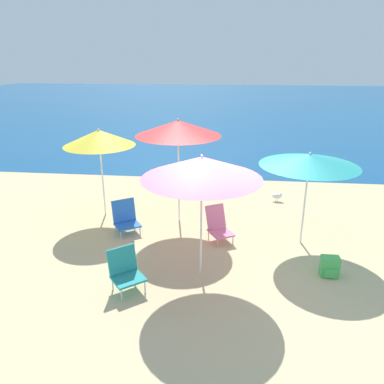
{
  "coord_description": "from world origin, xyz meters",
  "views": [
    {
      "loc": [
        0.13,
        -6.14,
        3.72
      ],
      "look_at": [
        -0.67,
        1.21,
        1.0
      ],
      "focal_mm": 35.0,
      "sensor_mm": 36.0,
      "label": 1
    }
  ],
  "objects_px": {
    "beach_umbrella_teal": "(309,160)",
    "beach_chair_blue": "(126,217)",
    "beach_umbrella_pink": "(202,168)",
    "beach_umbrella_yellow": "(99,138)",
    "seagull": "(277,196)",
    "beach_chair_teal": "(125,269)",
    "water_bottle": "(132,247)",
    "beach_umbrella_red": "(178,128)",
    "backpack_green": "(330,267)",
    "beach_chair_pink": "(218,225)"
  },
  "relations": [
    {
      "from": "beach_umbrella_yellow",
      "to": "beach_chair_blue",
      "type": "height_order",
      "value": "beach_umbrella_yellow"
    },
    {
      "from": "beach_umbrella_red",
      "to": "beach_umbrella_yellow",
      "type": "relative_size",
      "value": 1.13
    },
    {
      "from": "beach_umbrella_red",
      "to": "seagull",
      "type": "relative_size",
      "value": 9.02
    },
    {
      "from": "beach_chair_pink",
      "to": "water_bottle",
      "type": "height_order",
      "value": "beach_chair_pink"
    },
    {
      "from": "beach_chair_blue",
      "to": "seagull",
      "type": "xyz_separation_m",
      "value": [
        3.55,
        2.25,
        -0.2
      ]
    },
    {
      "from": "beach_umbrella_red",
      "to": "beach_chair_pink",
      "type": "distance_m",
      "value": 2.28
    },
    {
      "from": "beach_umbrella_yellow",
      "to": "beach_chair_pink",
      "type": "relative_size",
      "value": 2.93
    },
    {
      "from": "beach_umbrella_teal",
      "to": "seagull",
      "type": "bearing_deg",
      "value": 95.86
    },
    {
      "from": "water_bottle",
      "to": "beach_chair_blue",
      "type": "bearing_deg",
      "value": 113.09
    },
    {
      "from": "beach_umbrella_teal",
      "to": "beach_umbrella_yellow",
      "type": "xyz_separation_m",
      "value": [
        -4.56,
        0.98,
        0.13
      ]
    },
    {
      "from": "beach_chair_teal",
      "to": "backpack_green",
      "type": "height_order",
      "value": "beach_chair_teal"
    },
    {
      "from": "beach_umbrella_yellow",
      "to": "beach_chair_blue",
      "type": "xyz_separation_m",
      "value": [
        0.77,
        -0.87,
        -1.58
      ]
    },
    {
      "from": "beach_umbrella_yellow",
      "to": "backpack_green",
      "type": "distance_m",
      "value": 5.62
    },
    {
      "from": "beach_chair_pink",
      "to": "seagull",
      "type": "relative_size",
      "value": 2.72
    },
    {
      "from": "beach_chair_blue",
      "to": "beach_umbrella_teal",
      "type": "bearing_deg",
      "value": -35.83
    },
    {
      "from": "beach_umbrella_teal",
      "to": "beach_chair_teal",
      "type": "bearing_deg",
      "value": -147.95
    },
    {
      "from": "beach_umbrella_teal",
      "to": "beach_chair_blue",
      "type": "xyz_separation_m",
      "value": [
        -3.79,
        0.11,
        -1.46
      ]
    },
    {
      "from": "water_bottle",
      "to": "backpack_green",
      "type": "bearing_deg",
      "value": -7.78
    },
    {
      "from": "beach_umbrella_red",
      "to": "water_bottle",
      "type": "distance_m",
      "value": 2.74
    },
    {
      "from": "beach_umbrella_yellow",
      "to": "water_bottle",
      "type": "xyz_separation_m",
      "value": [
        1.14,
        -1.73,
        -1.83
      ]
    },
    {
      "from": "beach_umbrella_yellow",
      "to": "beach_chair_blue",
      "type": "relative_size",
      "value": 2.98
    },
    {
      "from": "beach_umbrella_teal",
      "to": "seagull",
      "type": "relative_size",
      "value": 7.25
    },
    {
      "from": "beach_chair_teal",
      "to": "water_bottle",
      "type": "xyz_separation_m",
      "value": [
        -0.22,
        1.25,
        -0.27
      ]
    },
    {
      "from": "beach_umbrella_yellow",
      "to": "beach_umbrella_pink",
      "type": "distance_m",
      "value": 3.5
    },
    {
      "from": "beach_chair_pink",
      "to": "beach_chair_teal",
      "type": "height_order",
      "value": "beach_chair_pink"
    },
    {
      "from": "beach_umbrella_yellow",
      "to": "beach_chair_blue",
      "type": "bearing_deg",
      "value": -48.39
    },
    {
      "from": "beach_umbrella_teal",
      "to": "beach_chair_blue",
      "type": "bearing_deg",
      "value": 178.33
    },
    {
      "from": "water_bottle",
      "to": "seagull",
      "type": "distance_m",
      "value": 4.46
    },
    {
      "from": "beach_chair_pink",
      "to": "backpack_green",
      "type": "distance_m",
      "value": 2.37
    },
    {
      "from": "beach_umbrella_red",
      "to": "seagull",
      "type": "xyz_separation_m",
      "value": [
        2.45,
        1.55,
        -2.07
      ]
    },
    {
      "from": "beach_chair_pink",
      "to": "beach_chair_teal",
      "type": "relative_size",
      "value": 1.03
    },
    {
      "from": "beach_chair_blue",
      "to": "backpack_green",
      "type": "xyz_separation_m",
      "value": [
        4.09,
        -1.37,
        -0.15
      ]
    },
    {
      "from": "beach_umbrella_yellow",
      "to": "seagull",
      "type": "distance_m",
      "value": 4.87
    },
    {
      "from": "beach_umbrella_pink",
      "to": "beach_umbrella_yellow",
      "type": "bearing_deg",
      "value": 137.23
    },
    {
      "from": "beach_chair_teal",
      "to": "water_bottle",
      "type": "height_order",
      "value": "beach_chair_teal"
    },
    {
      "from": "beach_umbrella_pink",
      "to": "beach_chair_blue",
      "type": "relative_size",
      "value": 3.07
    },
    {
      "from": "beach_chair_pink",
      "to": "beach_chair_blue",
      "type": "bearing_deg",
      "value": 145.66
    },
    {
      "from": "beach_umbrella_teal",
      "to": "beach_umbrella_yellow",
      "type": "bearing_deg",
      "value": 167.92
    },
    {
      "from": "beach_umbrella_yellow",
      "to": "beach_chair_teal",
      "type": "bearing_deg",
      "value": -65.51
    },
    {
      "from": "beach_umbrella_yellow",
      "to": "beach_umbrella_red",
      "type": "bearing_deg",
      "value": -4.79
    },
    {
      "from": "beach_umbrella_red",
      "to": "beach_chair_blue",
      "type": "bearing_deg",
      "value": -147.13
    },
    {
      "from": "beach_umbrella_teal",
      "to": "beach_chair_teal",
      "type": "xyz_separation_m",
      "value": [
        -3.2,
        -2.01,
        -1.44
      ]
    },
    {
      "from": "beach_chair_blue",
      "to": "beach_chair_teal",
      "type": "bearing_deg",
      "value": -108.59
    },
    {
      "from": "beach_chair_teal",
      "to": "backpack_green",
      "type": "relative_size",
      "value": 1.88
    },
    {
      "from": "beach_chair_pink",
      "to": "seagull",
      "type": "bearing_deg",
      "value": 27.99
    },
    {
      "from": "beach_umbrella_teal",
      "to": "beach_umbrella_yellow",
      "type": "relative_size",
      "value": 0.91
    },
    {
      "from": "backpack_green",
      "to": "seagull",
      "type": "distance_m",
      "value": 3.66
    },
    {
      "from": "beach_umbrella_pink",
      "to": "beach_chair_blue",
      "type": "distance_m",
      "value": 2.87
    },
    {
      "from": "beach_chair_pink",
      "to": "seagull",
      "type": "distance_m",
      "value": 2.84
    },
    {
      "from": "beach_umbrella_red",
      "to": "beach_chair_pink",
      "type": "xyz_separation_m",
      "value": [
        0.96,
        -0.86,
        -1.88
      ]
    }
  ]
}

